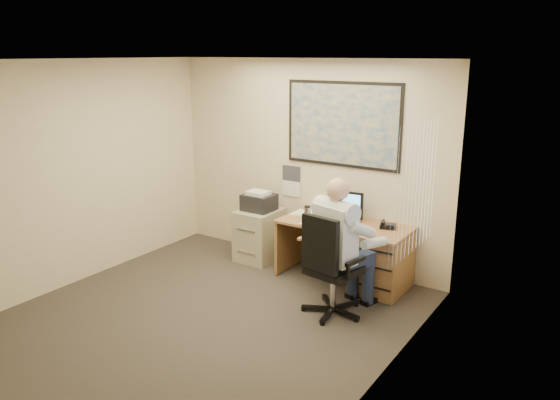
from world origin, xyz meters
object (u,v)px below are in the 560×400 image
Objects in this scene: filing_cabinet at (259,230)px; person at (336,247)px; office_chair at (332,286)px; desk at (369,252)px.

person reaches higher than filing_cabinet.
desk is at bearing 98.08° from office_chair.
filing_cabinet is 1.87m from office_chair.
filing_cabinet is at bearing 179.66° from desk.
office_chair is 0.76× the size of person.
person is at bearing 105.40° from office_chair.
desk is at bearing 104.20° from person.
office_chair is 0.43m from person.
office_chair reaches higher than filing_cabinet.
person is (-0.01, 0.08, 0.42)m from office_chair.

